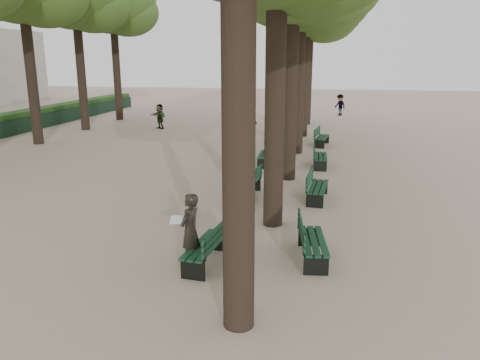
# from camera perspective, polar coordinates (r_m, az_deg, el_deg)

# --- Properties ---
(ground) EXTENTS (120.00, 120.00, 0.00)m
(ground) POSITION_cam_1_polar(r_m,az_deg,el_deg) (10.31, -6.42, -10.51)
(ground) COLOR tan
(ground) RESTS_ON ground
(tree_central_5) EXTENTS (6.00, 6.00, 9.95)m
(tree_central_5) POSITION_cam_1_polar(r_m,az_deg,el_deg) (32.10, 8.62, 20.40)
(tree_central_5) COLOR #33261C
(tree_central_5) RESTS_ON ground
(tree_far_5) EXTENTS (6.00, 6.00, 10.45)m
(tree_far_5) POSITION_cam_1_polar(r_m,az_deg,el_deg) (35.37, -15.32, 20.32)
(tree_far_5) COLOR #33261C
(tree_far_5) RESTS_ON ground
(bench_left_0) EXTENTS (0.77, 1.85, 0.92)m
(bench_left_0) POSITION_cam_1_polar(r_m,az_deg,el_deg) (10.31, -4.12, -8.80)
(bench_left_0) COLOR black
(bench_left_0) RESTS_ON ground
(bench_left_1) EXTENTS (0.77, 1.85, 0.92)m
(bench_left_1) POSITION_cam_1_polar(r_m,az_deg,el_deg) (15.13, 0.81, -1.04)
(bench_left_1) COLOR black
(bench_left_1) RESTS_ON ground
(bench_left_2) EXTENTS (0.62, 1.81, 0.92)m
(bench_left_2) POSITION_cam_1_polar(r_m,az_deg,el_deg) (19.69, 3.13, 2.64)
(bench_left_2) COLOR black
(bench_left_2) RESTS_ON ground
(bench_left_3) EXTENTS (0.75, 1.85, 0.92)m
(bench_left_3) POSITION_cam_1_polar(r_m,az_deg,el_deg) (24.83, 4.71, 5.13)
(bench_left_3) COLOR black
(bench_left_3) RESTS_ON ground
(bench_right_0) EXTENTS (0.80, 1.86, 0.92)m
(bench_right_0) POSITION_cam_1_polar(r_m,az_deg,el_deg) (10.62, 8.85, -8.21)
(bench_right_0) COLOR black
(bench_right_0) RESTS_ON ground
(bench_right_1) EXTENTS (0.70, 1.84, 0.92)m
(bench_right_1) POSITION_cam_1_polar(r_m,az_deg,el_deg) (14.94, 9.42, -1.45)
(bench_right_1) COLOR black
(bench_right_1) RESTS_ON ground
(bench_right_2) EXTENTS (0.62, 1.82, 0.92)m
(bench_right_2) POSITION_cam_1_polar(r_m,az_deg,el_deg) (19.55, 9.74, 2.36)
(bench_right_2) COLOR black
(bench_right_2) RESTS_ON ground
(bench_right_3) EXTENTS (0.81, 1.86, 0.92)m
(bench_right_3) POSITION_cam_1_polar(r_m,az_deg,el_deg) (24.34, 9.95, 4.77)
(bench_right_3) COLOR black
(bench_right_3) RESTS_ON ground
(man_with_map) EXTENTS (0.68, 0.72, 1.64)m
(man_with_map) POSITION_cam_1_polar(r_m,az_deg,el_deg) (10.02, -6.10, -6.16)
(man_with_map) COLOR black
(man_with_map) RESTS_ON ground
(pedestrian_b) EXTENTS (0.96, 0.99, 1.64)m
(pedestrian_b) POSITION_cam_1_polar(r_m,az_deg,el_deg) (37.56, 12.09, 8.94)
(pedestrian_b) COLOR #262628
(pedestrian_b) RESTS_ON ground
(pedestrian_e) EXTENTS (1.34, 1.14, 1.57)m
(pedestrian_e) POSITION_cam_1_polar(r_m,az_deg,el_deg) (30.23, -9.76, 7.66)
(pedestrian_e) COLOR #262628
(pedestrian_e) RESTS_ON ground
(pedestrian_a) EXTENTS (0.95, 0.63, 1.80)m
(pedestrian_a) POSITION_cam_1_polar(r_m,az_deg,el_deg) (32.02, 1.35, 8.46)
(pedestrian_a) COLOR #262628
(pedestrian_a) RESTS_ON ground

